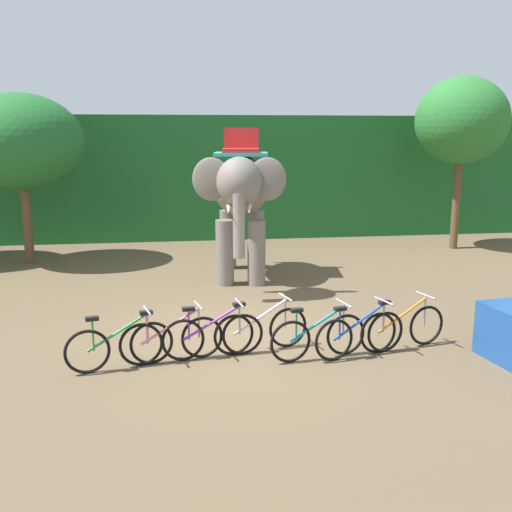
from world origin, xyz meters
name	(u,v)px	position (x,y,z in m)	size (l,w,h in m)	color
ground_plane	(242,338)	(0.00, 0.00, 0.00)	(80.00, 80.00, 0.00)	brown
foliage_hedge	(202,173)	(0.00, 12.92, 2.12)	(36.00, 6.00, 4.23)	#1E6028
tree_right	(21,142)	(-5.25, 7.09, 3.40)	(3.41, 3.41, 4.73)	brown
tree_center_left	(462,121)	(7.76, 7.43, 4.00)	(2.84, 2.84, 5.36)	brown
elephant	(241,193)	(0.51, 4.36, 2.20)	(2.19, 4.23, 3.78)	slate
bike_green	(120,345)	(-2.07, -1.15, 0.39)	(1.67, 0.60, 0.92)	black
bike_pink	(172,339)	(-1.26, -0.98, 0.39)	(1.69, 0.54, 0.92)	black
bike_purple	(213,335)	(-0.59, -0.90, 0.39)	(1.70, 0.52, 0.92)	black
bike_white	(261,329)	(0.25, -0.71, 0.39)	(1.67, 0.60, 0.92)	black
bike_teal	(318,336)	(1.12, -1.19, 0.39)	(1.69, 0.54, 0.92)	black
bike_blue	(360,334)	(1.83, -1.19, 0.39)	(1.66, 0.62, 0.92)	black
bike_orange	(403,327)	(2.67, -0.95, 0.39)	(1.67, 0.61, 0.92)	black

